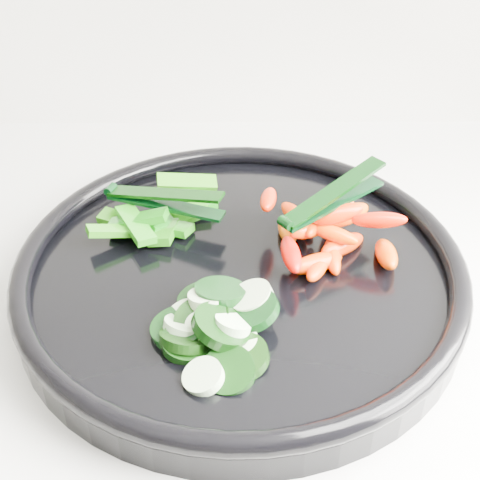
{
  "coord_description": "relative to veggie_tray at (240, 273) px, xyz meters",
  "views": [
    {
      "loc": [
        0.7,
        1.26,
        1.31
      ],
      "look_at": [
        0.7,
        1.69,
        0.99
      ],
      "focal_mm": 50.0,
      "sensor_mm": 36.0,
      "label": 1
    }
  ],
  "objects": [
    {
      "name": "veggie_tray",
      "position": [
        0.0,
        0.0,
        0.0
      ],
      "size": [
        0.48,
        0.48,
        0.04
      ],
      "color": "black",
      "rests_on": "counter"
    },
    {
      "name": "cucumber_pile",
      "position": [
        -0.02,
        -0.07,
        0.01
      ],
      "size": [
        0.11,
        0.12,
        0.04
      ],
      "color": "black",
      "rests_on": "veggie_tray"
    },
    {
      "name": "carrot_pile",
      "position": [
        0.07,
        0.03,
        0.02
      ],
      "size": [
        0.12,
        0.12,
        0.06
      ],
      "color": "red",
      "rests_on": "veggie_tray"
    },
    {
      "name": "pepper_pile",
      "position": [
        -0.07,
        0.06,
        0.01
      ],
      "size": [
        0.11,
        0.11,
        0.03
      ],
      "color": "#196C0A",
      "rests_on": "veggie_tray"
    },
    {
      "name": "tong_carrot",
      "position": [
        0.08,
        0.03,
        0.05
      ],
      "size": [
        0.1,
        0.08,
        0.02
      ],
      "color": "black",
      "rests_on": "carrot_pile"
    },
    {
      "name": "tong_pepper",
      "position": [
        -0.07,
        0.07,
        0.03
      ],
      "size": [
        0.11,
        0.05,
        0.02
      ],
      "color": "black",
      "rests_on": "pepper_pile"
    }
  ]
}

